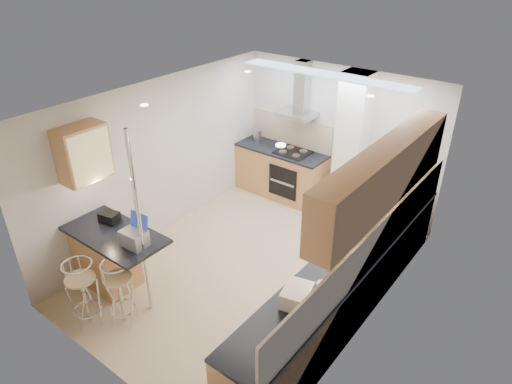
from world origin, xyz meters
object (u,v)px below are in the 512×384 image
Objects in this scene: laptop at (134,238)px; bar_stool_near at (83,294)px; microwave at (352,234)px; bread_bin at (297,296)px; bar_stool_end at (120,293)px.

bar_stool_near is (-0.28, -0.65, -0.58)m from laptop.
laptop is at bearing 138.88° from microwave.
laptop is 2.15m from bread_bin.
bar_stool_end is at bearing 145.06° from microwave.
bar_stool_near is at bearing -116.27° from laptop.
microwave is 1.59× the size of laptop.
laptop is 0.91m from bar_stool_near.
laptop reaches higher than bread_bin.
bar_stool_end is 2.26m from bread_bin.
bar_stool_end is (0.05, -0.36, -0.59)m from laptop.
microwave is 2.68m from laptop.
bar_stool_near is 0.44m from bar_stool_end.
laptop reaches higher than bar_stool_near.
bar_stool_near is at bearing -170.95° from bread_bin.
microwave is 0.52× the size of bar_stool_near.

